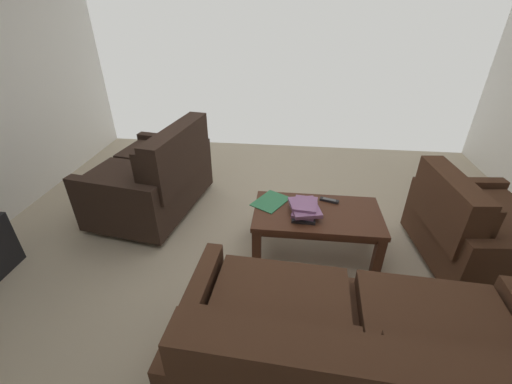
# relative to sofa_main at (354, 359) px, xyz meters

# --- Properties ---
(ground_plane) EXTENTS (5.32, 4.91, 0.01)m
(ground_plane) POSITION_rel_sofa_main_xyz_m (0.52, -1.17, -0.36)
(ground_plane) COLOR #B7A88E
(sofa_main) EXTENTS (1.83, 0.97, 0.84)m
(sofa_main) POSITION_rel_sofa_main_xyz_m (0.00, 0.00, 0.00)
(sofa_main) COLOR black
(sofa_main) RESTS_ON ground
(loveseat_near) EXTENTS (1.04, 1.32, 0.91)m
(loveseat_near) POSITION_rel_sofa_main_xyz_m (1.71, -1.74, 0.02)
(loveseat_near) COLOR black
(loveseat_near) RESTS_ON ground
(coffee_table) EXTENTS (1.04, 0.57, 0.41)m
(coffee_table) POSITION_rel_sofa_main_xyz_m (0.13, -1.23, -0.02)
(coffee_table) COLOR #4C2819
(coffee_table) RESTS_ON ground
(armchair_side) EXTENTS (0.90, 1.04, 0.80)m
(armchair_side) POSITION_rel_sofa_main_xyz_m (-1.10, -1.23, -0.02)
(armchair_side) COLOR black
(armchair_side) RESTS_ON ground
(book_stack) EXTENTS (0.28, 0.34, 0.10)m
(book_stack) POSITION_rel_sofa_main_xyz_m (0.23, -1.20, 0.10)
(book_stack) COLOR black
(book_stack) RESTS_ON coffee_table
(tv_remote) EXTENTS (0.17, 0.09, 0.02)m
(tv_remote) POSITION_rel_sofa_main_xyz_m (0.02, -1.41, 0.06)
(tv_remote) COLOR black
(tv_remote) RESTS_ON coffee_table
(loose_magazine) EXTENTS (0.35, 0.38, 0.01)m
(loose_magazine) POSITION_rel_sofa_main_xyz_m (0.52, -1.35, 0.06)
(loose_magazine) COLOR #337F51
(loose_magazine) RESTS_ON coffee_table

